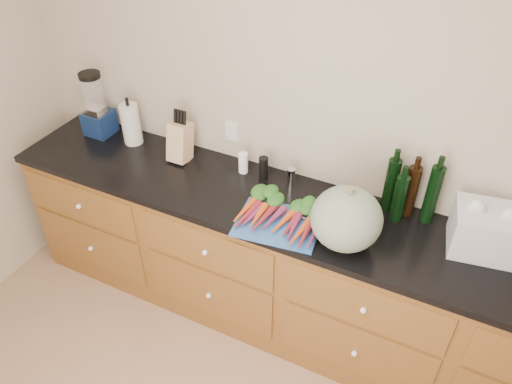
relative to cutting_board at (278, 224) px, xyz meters
The scene contains 15 objects.
wall_back 0.61m from the cutting_board, 80.03° to the left, with size 4.10×0.05×2.60m, color #BBAF9B.
cabinets 0.53m from the cutting_board, 61.34° to the left, with size 3.60×0.64×0.90m.
countertop 0.18m from the cutting_board, 61.96° to the left, with size 3.64×0.62×0.04m, color black.
cutting_board is the anchor object (origin of this frame).
carrots 0.05m from the cutting_board, 90.00° to the left, with size 0.44×0.32×0.06m.
squash 0.38m from the cutting_board, ahead, with size 0.35×0.35×0.31m, color slate.
blender_appliance 1.48m from the cutting_board, 167.49° to the left, with size 0.17×0.17×0.42m.
paper_towel 1.22m from the cutting_board, 164.66° to the left, with size 0.12×0.12×0.27m, color silver.
knife_block 0.85m from the cutting_board, 159.15° to the left, with size 0.12×0.12×0.24m, color tan.
grinder_salt 0.51m from the cutting_board, 138.23° to the left, with size 0.06×0.06×0.13m, color white.
grinder_pepper 0.43m from the cutting_board, 126.11° to the left, with size 0.06×0.06×0.14m, color black.
canister_chrome 0.35m from the cutting_board, 102.50° to the left, with size 0.05×0.05×0.12m, color white.
tomato_box 0.42m from the cutting_board, 52.22° to the left, with size 0.15×0.12×0.07m, color white.
bottles 0.69m from the cutting_board, 32.98° to the left, with size 0.28×0.14×0.34m.
grocery_bag 1.01m from the cutting_board, 16.21° to the left, with size 0.31×0.25×0.23m, color white, non-canonical shape.
Camera 1 is at (0.66, -0.65, 2.68)m, focal length 35.00 mm.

